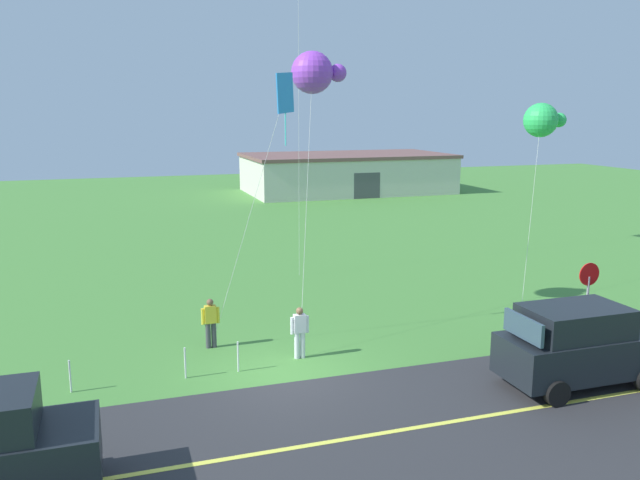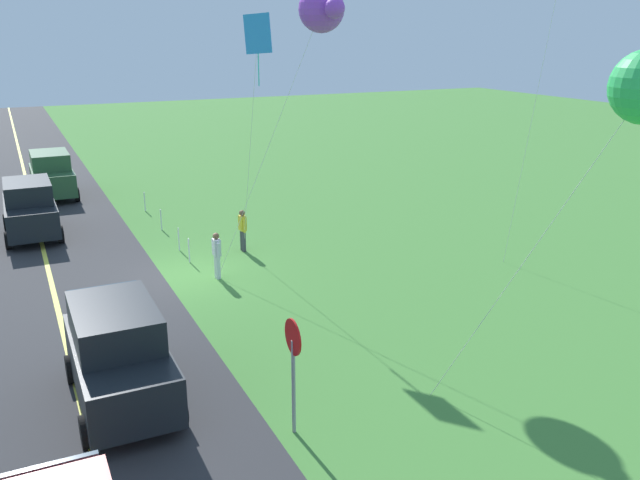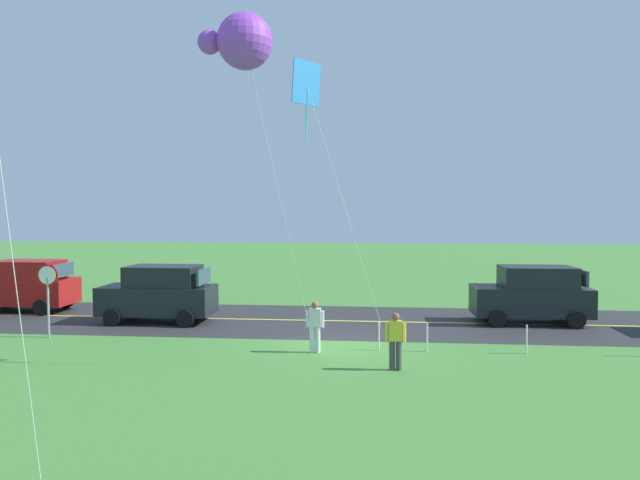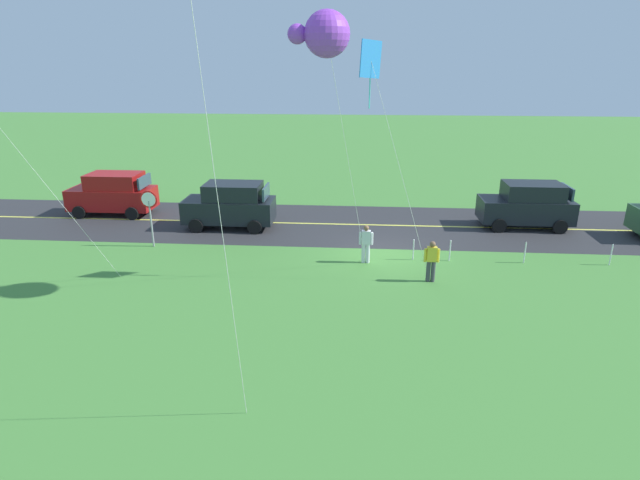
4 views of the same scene
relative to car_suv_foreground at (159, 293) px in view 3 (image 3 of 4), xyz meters
name	(u,v)px [view 3 (image 3 of 4)]	position (x,y,z in m)	size (l,w,h in m)	color
ground_plane	(341,346)	(-7.37, 3.11, -1.20)	(120.00, 120.00, 0.10)	#478438
asphalt_road	(347,321)	(-7.37, -0.89, -1.15)	(120.00, 7.00, 0.00)	#2D2D30
road_centre_stripe	(347,321)	(-7.37, -0.89, -1.15)	(120.00, 0.16, 0.00)	#E5E04C
car_suv_foreground	(159,293)	(0.00, 0.00, 0.00)	(4.40, 2.12, 2.24)	black
car_parked_east_near	(24,285)	(6.82, -1.82, 0.00)	(4.40, 2.12, 2.24)	maroon
car_parked_west_near	(532,294)	(-14.61, -1.12, 0.00)	(4.40, 2.12, 2.24)	black
stop_sign	(48,286)	(2.83, 3.02, 0.65)	(0.76, 0.08, 2.56)	gray
person_adult_near	(315,325)	(-6.62, 4.26, -0.29)	(0.58, 0.22, 1.60)	silver
person_adult_companion	(395,339)	(-9.04, 6.01, -0.29)	(0.58, 0.22, 1.60)	#3F3F47
kite_red_low	(242,41)	(-5.13, 7.47, 7.48)	(2.64, 3.91, 9.33)	silver
kite_blue_mid	(307,88)	(-6.59, 5.91, 6.62)	(2.86, 0.69, 8.55)	silver
fence_post_1	(527,339)	(-13.13, 3.81, -0.70)	(0.05, 0.05, 0.90)	silver
fence_post_2	(427,337)	(-10.11, 3.81, -0.70)	(0.05, 0.05, 0.90)	silver
fence_post_3	(379,336)	(-8.61, 3.81, -0.70)	(0.05, 0.05, 0.90)	silver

